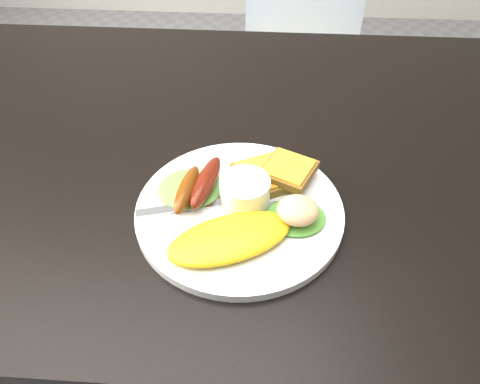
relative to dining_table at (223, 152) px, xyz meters
The scene contains 14 objects.
room_floor 0.74m from the dining_table, ahead, with size 4.00×4.50×0.02m, color gray.
dining_table is the anchor object (origin of this frame).
dining_chair 0.86m from the dining_table, 77.29° to the left, with size 0.39×0.39×0.05m, color tan.
plate 0.16m from the dining_table, 76.70° to the right, with size 0.28×0.28×0.01m, color white.
lettuce_left 0.14m from the dining_table, 104.80° to the right, with size 0.09×0.08×0.01m, color #48822E.
lettuce_right 0.21m from the dining_table, 56.90° to the right, with size 0.08×0.07×0.01m, color #4A8B2C.
omelette 0.23m from the dining_table, 82.41° to the right, with size 0.16×0.08×0.02m, color #FEF526.
sausage_a 0.16m from the dining_table, 103.34° to the right, with size 0.02×0.09×0.02m, color #672F08.
sausage_b 0.14m from the dining_table, 94.78° to the right, with size 0.03×0.11×0.03m, color #5A0E03.
ramekin 0.16m from the dining_table, 73.21° to the right, with size 0.07×0.07×0.04m, color white.
toast_a 0.13m from the dining_table, 54.29° to the right, with size 0.08×0.08×0.01m, color brown.
toast_b 0.15m from the dining_table, 43.74° to the right, with size 0.07×0.07×0.01m, color brown.
potato_salad 0.22m from the dining_table, 57.70° to the right, with size 0.05×0.05×0.03m, color #FBF5AB.
fork 0.16m from the dining_table, 95.99° to the right, with size 0.17×0.01×0.00m, color #ADAFB7.
Camera 1 is at (0.07, -0.59, 1.22)m, focal length 35.00 mm.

